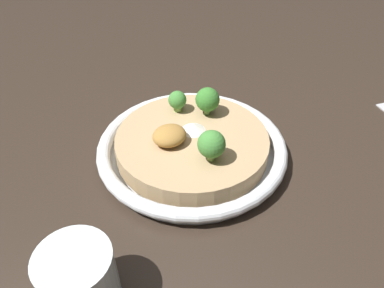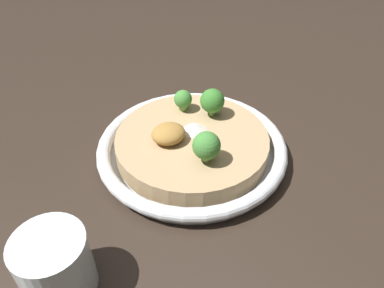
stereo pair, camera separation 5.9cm
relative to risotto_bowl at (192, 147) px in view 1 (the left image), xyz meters
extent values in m
plane|color=#2D231C|center=(0.00, 0.00, -0.02)|extent=(6.00, 6.00, 0.00)
cylinder|color=silver|center=(0.00, 0.00, -0.01)|extent=(0.28, 0.28, 0.01)
torus|color=silver|center=(0.00, 0.00, 0.00)|extent=(0.30, 0.30, 0.02)
cylinder|color=tan|center=(0.00, 0.00, 0.01)|extent=(0.24, 0.24, 0.03)
cone|color=white|center=(-0.01, -0.01, 0.03)|extent=(0.04, 0.04, 0.01)
ellipsoid|color=#A37538|center=(0.04, -0.01, 0.03)|extent=(0.05, 0.05, 0.03)
cylinder|color=#84A856|center=(0.01, 0.06, 0.03)|extent=(0.02, 0.02, 0.02)
sphere|color=#428438|center=(0.01, 0.06, 0.05)|extent=(0.04, 0.04, 0.04)
cylinder|color=#759E4C|center=(-0.02, -0.07, 0.03)|extent=(0.02, 0.02, 0.02)
sphere|color=#428438|center=(-0.02, -0.07, 0.04)|extent=(0.03, 0.03, 0.03)
cylinder|color=#668E47|center=(-0.06, -0.03, 0.03)|extent=(0.01, 0.01, 0.02)
sphere|color=#387A2D|center=(-0.06, -0.03, 0.05)|extent=(0.04, 0.04, 0.04)
cylinder|color=silver|center=(0.24, 0.12, 0.02)|extent=(0.08, 0.08, 0.08)
camera|label=1|loc=(0.27, 0.36, 0.38)|focal=35.00mm
camera|label=2|loc=(0.22, 0.39, 0.38)|focal=35.00mm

